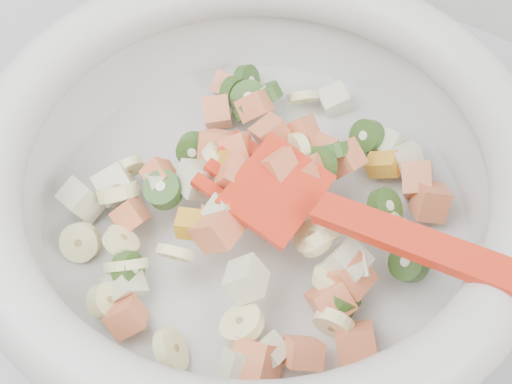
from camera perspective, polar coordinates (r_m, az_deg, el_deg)
The scene contains 1 object.
mixing_bowl at distance 0.50m, azimuth 0.05°, elevation 0.55°, with size 0.42×0.37×0.12m.
Camera 1 is at (0.14, 1.21, 1.36)m, focal length 55.00 mm.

